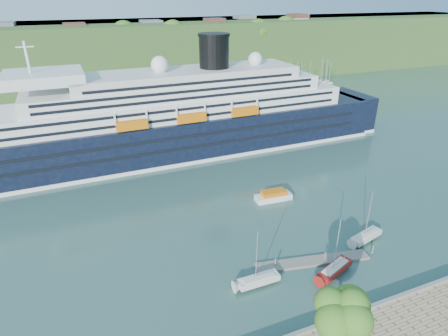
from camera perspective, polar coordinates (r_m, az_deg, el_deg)
The scene contains 10 objects.
ground at distance 49.16m, azimuth 17.57°, elevation -21.50°, with size 400.00×400.00×0.00m, color #2E524A.
far_hillside at distance 172.54m, azimuth -14.49°, elevation 16.74°, with size 400.00×50.00×24.00m, color #315020.
quay_coping at distance 48.26m, azimuth 17.92°, elevation -20.69°, with size 220.00×0.50×0.30m, color slate.
cruise_ship at distance 86.22m, azimuth -9.41°, elevation 10.42°, with size 119.86×17.45×26.92m, color black, non-canonical shape.
promenade_tree at distance 39.81m, azimuth 17.19°, elevation -22.34°, with size 6.26×6.26×10.37m, color #2C5A17, non-canonical shape.
floating_pontoon at distance 56.33m, azimuth 13.34°, elevation -13.65°, with size 16.72×2.04×0.37m, color gray, non-canonical shape.
sailboat_white_near at distance 49.11m, azimuth 5.43°, elevation -13.79°, with size 6.30×1.75×8.14m, color silver, non-canonical shape.
sailboat_red at distance 52.55m, azimuth 16.99°, elevation -11.67°, with size 6.67×1.85×8.62m, color maroon, non-canonical shape.
sailboat_white_far at distance 60.82m, azimuth 21.32°, elevation -7.07°, with size 6.48×1.80×8.37m, color silver, non-canonical shape.
tender_launch at distance 69.85m, azimuth 7.54°, elevation -4.14°, with size 6.88×2.35×1.90m, color #D1680C, non-canonical shape.
Camera 1 is at (-24.89, -24.21, 34.80)m, focal length 30.00 mm.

